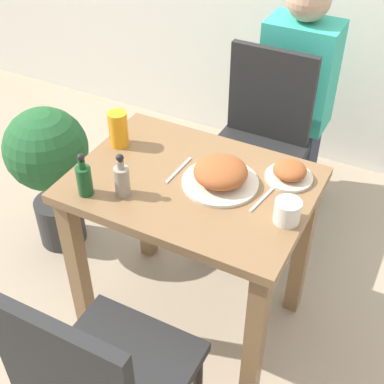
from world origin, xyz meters
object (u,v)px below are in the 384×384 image
at_px(food_plate, 221,174).
at_px(chair_near, 100,381).
at_px(chair_far, 259,139).
at_px(side_plate, 289,172).
at_px(condiment_bottle, 122,179).
at_px(drink_cup, 287,211).
at_px(juice_glass, 118,129).
at_px(person_figure, 295,98).
at_px(sauce_bottle, 84,179).
at_px(potted_plant_left, 49,164).

bearing_deg(food_plate, chair_near, -92.71).
distance_m(chair_far, side_plate, 0.63).
distance_m(chair_near, condiment_bottle, 0.63).
xyz_separation_m(food_plate, drink_cup, (0.27, -0.08, -0.00)).
height_order(chair_near, juice_glass, chair_near).
height_order(juice_glass, condiment_bottle, condiment_bottle).
relative_size(side_plate, person_figure, 0.14).
bearing_deg(juice_glass, chair_far, 59.38).
relative_size(sauce_bottle, potted_plant_left, 0.22).
bearing_deg(condiment_bottle, sauce_bottle, -153.73).
relative_size(juice_glass, person_figure, 0.12).
xyz_separation_m(drink_cup, sauce_bottle, (-0.65, -0.18, 0.02)).
bearing_deg(side_plate, sauce_bottle, -146.06).
height_order(chair_near, person_figure, person_figure).
bearing_deg(condiment_bottle, side_plate, 35.62).
distance_m(potted_plant_left, person_figure, 1.22).
height_order(side_plate, drink_cup, drink_cup).
relative_size(side_plate, sauce_bottle, 1.04).
xyz_separation_m(chair_near, condiment_bottle, (-0.23, 0.51, 0.28)).
relative_size(chair_near, juice_glass, 6.69).
relative_size(juice_glass, sauce_bottle, 0.85).
height_order(food_plate, condiment_bottle, condiment_bottle).
bearing_deg(chair_far, food_plate, -82.00).
bearing_deg(food_plate, juice_glass, 174.29).
height_order(condiment_bottle, potted_plant_left, condiment_bottle).
bearing_deg(food_plate, sauce_bottle, -146.10).
height_order(chair_far, person_figure, person_figure).
bearing_deg(sauce_bottle, chair_near, -53.02).
bearing_deg(food_plate, condiment_bottle, -143.23).
height_order(sauce_bottle, person_figure, person_figure).
bearing_deg(condiment_bottle, potted_plant_left, 154.07).
xyz_separation_m(chair_far, condiment_bottle, (-0.18, -0.84, 0.28)).
distance_m(drink_cup, person_figure, 1.12).
distance_m(food_plate, sauce_bottle, 0.46).
distance_m(side_plate, condiment_bottle, 0.58).
height_order(chair_far, condiment_bottle, chair_far).
xyz_separation_m(chair_near, person_figure, (-0.01, 1.69, 0.06)).
bearing_deg(person_figure, chair_near, -89.79).
height_order(drink_cup, person_figure, person_figure).
relative_size(food_plate, juice_glass, 1.94).
xyz_separation_m(chair_near, chair_far, (-0.06, 1.35, 0.00)).
bearing_deg(potted_plant_left, food_plate, -6.66).
bearing_deg(chair_near, sauce_bottle, -53.02).
xyz_separation_m(chair_far, juice_glass, (-0.35, -0.59, 0.29)).
distance_m(side_plate, potted_plant_left, 1.13).
height_order(chair_near, side_plate, chair_near).
bearing_deg(food_plate, person_figure, 92.35).
height_order(side_plate, sauce_bottle, sauce_bottle).
distance_m(chair_far, sauce_bottle, 0.98).
relative_size(chair_far, condiment_bottle, 5.68).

